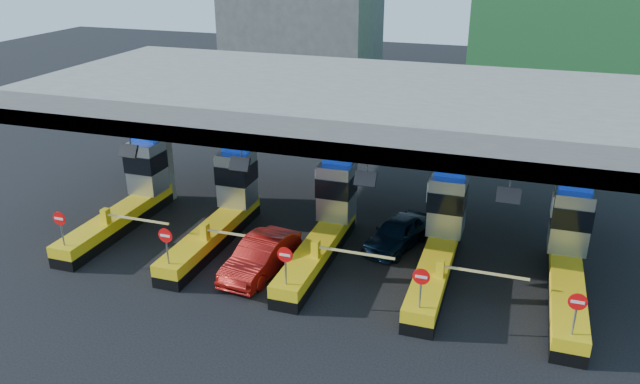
% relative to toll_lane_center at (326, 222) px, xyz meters
% --- Properties ---
extents(ground, '(120.00, 120.00, 0.00)m').
position_rel_toll_lane_center_xyz_m(ground, '(-0.00, -0.28, -1.40)').
color(ground, black).
rests_on(ground, ground).
extents(toll_canopy, '(28.00, 12.09, 7.00)m').
position_rel_toll_lane_center_xyz_m(toll_canopy, '(-0.00, 2.59, 4.74)').
color(toll_canopy, slate).
rests_on(toll_canopy, ground).
extents(toll_lane_far_left, '(4.43, 8.00, 4.16)m').
position_rel_toll_lane_center_xyz_m(toll_lane_far_left, '(-10.00, 0.00, 0.00)').
color(toll_lane_far_left, black).
rests_on(toll_lane_far_left, ground).
extents(toll_lane_left, '(4.43, 8.00, 4.16)m').
position_rel_toll_lane_center_xyz_m(toll_lane_left, '(-5.00, 0.00, 0.00)').
color(toll_lane_left, black).
rests_on(toll_lane_left, ground).
extents(toll_lane_center, '(4.43, 8.00, 4.16)m').
position_rel_toll_lane_center_xyz_m(toll_lane_center, '(0.00, 0.00, 0.00)').
color(toll_lane_center, black).
rests_on(toll_lane_center, ground).
extents(toll_lane_right, '(4.43, 8.00, 4.16)m').
position_rel_toll_lane_center_xyz_m(toll_lane_right, '(5.00, 0.00, 0.00)').
color(toll_lane_right, black).
rests_on(toll_lane_right, ground).
extents(toll_lane_far_right, '(4.43, 8.00, 4.16)m').
position_rel_toll_lane_center_xyz_m(toll_lane_far_right, '(10.00, 0.00, 0.00)').
color(toll_lane_far_right, black).
rests_on(toll_lane_far_right, ground).
extents(van, '(2.81, 4.44, 1.41)m').
position_rel_toll_lane_center_xyz_m(van, '(2.92, 1.36, -0.69)').
color(van, black).
rests_on(van, ground).
extents(red_car, '(2.06, 4.69, 1.50)m').
position_rel_toll_lane_center_xyz_m(red_car, '(-1.97, -2.74, -0.65)').
color(red_car, maroon).
rests_on(red_car, ground).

